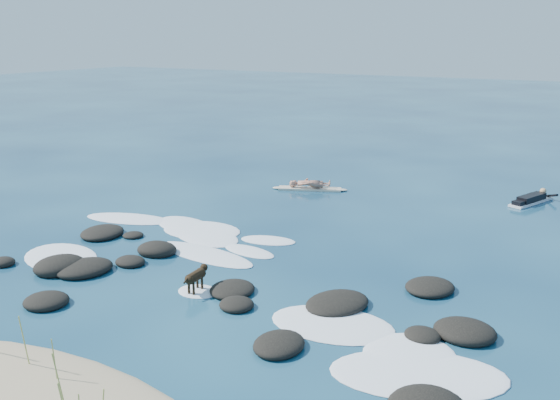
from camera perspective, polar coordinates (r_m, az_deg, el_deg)
The scene contains 7 objects.
ground at distance 17.81m, azimuth -2.43°, elevation -6.30°, with size 160.00×160.00×0.00m, color #0A2642.
dune_grass at distance 12.13m, azimuth -22.12°, elevation -14.87°, with size 4.07×1.65×1.23m.
reef_rocks at distance 16.22m, azimuth -5.95°, elevation -8.17°, with size 14.11×7.21×0.56m.
breaking_foam at distance 17.98m, azimuth -4.99°, elevation -6.10°, with size 16.05×8.28×0.12m.
standing_surfer_rig at distance 26.39m, azimuth 2.76°, elevation 2.44°, with size 3.08×1.49×1.82m.
paddling_surfer_rig at distance 26.38m, azimuth 22.03°, elevation 0.07°, with size 1.60×2.64×0.47m.
dog at distance 16.21m, azimuth -7.65°, elevation -6.88°, with size 0.30×1.10×0.69m.
Camera 1 is at (8.79, -14.07, 6.48)m, focal length 40.00 mm.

